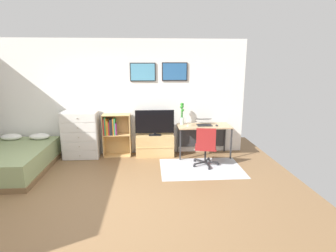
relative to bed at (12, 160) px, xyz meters
name	(u,v)px	position (x,y,z in m)	size (l,w,h in m)	color
ground_plane	(102,202)	(2.01, -1.38, -0.25)	(7.20, 7.20, 0.00)	brown
wall_back_with_posters	(117,98)	(2.03, 1.05, 1.11)	(6.12, 0.09, 2.70)	white
area_rug	(201,168)	(3.86, -0.09, -0.24)	(1.70, 1.20, 0.01)	#B2B7BC
bed	(12,160)	(0.00, 0.00, 0.00)	(1.41, 2.00, 0.61)	brown
dresser	(81,135)	(1.21, 0.78, 0.30)	(0.80, 0.46, 1.09)	silver
bookshelf	(114,132)	(1.96, 0.85, 0.34)	(0.64, 0.30, 1.00)	tan
tv_stand	(155,145)	(2.91, 0.79, 0.01)	(0.89, 0.41, 0.50)	tan
television	(155,123)	(2.91, 0.77, 0.56)	(0.90, 0.16, 0.60)	black
desk	(203,130)	(4.06, 0.78, 0.36)	(1.23, 0.58, 0.74)	tan
office_chair	(206,146)	(3.96, 0.02, 0.21)	(0.58, 0.57, 0.86)	#232326
laptop	(204,122)	(4.07, 0.76, 0.55)	(0.35, 0.37, 0.15)	black
computer_mouse	(217,125)	(4.34, 0.62, 0.51)	(0.06, 0.10, 0.03)	#262628
bamboo_vase	(182,113)	(3.56, 0.87, 0.77)	(0.10, 0.09, 0.51)	silver
wine_glass	(188,120)	(3.67, 0.66, 0.63)	(0.07, 0.07, 0.18)	silver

